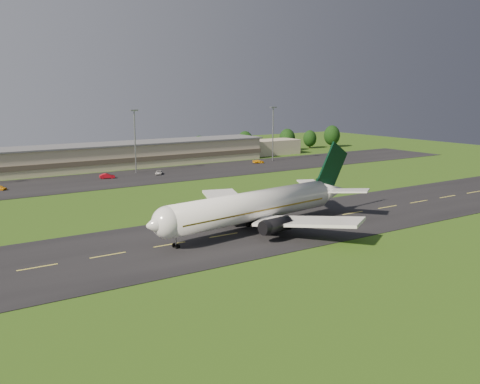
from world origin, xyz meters
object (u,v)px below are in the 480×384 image
light_mast_east (273,127)px  service_vehicle_a (0,188)px  airliner (256,206)px  service_vehicle_d (258,162)px  terminal (121,156)px  light_mast_centre (135,134)px  service_vehicle_b (107,176)px  service_vehicle_c (159,173)px

light_mast_east → service_vehicle_a: (-97.18, -8.61, -12.03)m
airliner → service_vehicle_a: size_ratio=14.26×
service_vehicle_d → terminal: bearing=84.7°
light_mast_centre → service_vehicle_a: (-42.18, -8.61, -12.03)m
airliner → service_vehicle_b: bearing=84.4°
terminal → service_vehicle_d: terminal is taller
light_mast_centre → service_vehicle_d: (46.43, -2.81, -12.02)m
terminal → light_mast_centre: light_mast_centre is taller
light_mast_east → service_vehicle_d: light_mast_east is taller
airliner → light_mast_centre: bearing=75.8°
terminal → service_vehicle_a: terminal is taller
service_vehicle_b → service_vehicle_c: 16.49m
service_vehicle_b → airliner: bearing=-162.3°
service_vehicle_d → light_mast_centre: bearing=104.1°
terminal → service_vehicle_a: bearing=-150.4°
service_vehicle_a → service_vehicle_d: service_vehicle_d is taller
airliner → terminal: airliner is taller
service_vehicle_b → service_vehicle_d: 58.22m
terminal → light_mast_east: (53.60, -16.18, 8.75)m
light_mast_east → service_vehicle_b: (-66.71, -5.84, -11.88)m
light_mast_centre → light_mast_east: 55.00m
light_mast_centre → light_mast_east: size_ratio=1.00×
light_mast_east → service_vehicle_a: bearing=-174.9°
light_mast_east → service_vehicle_b: bearing=-175.0°
light_mast_centre → service_vehicle_d: bearing=-3.5°
service_vehicle_d → airliner: bearing=161.9°
service_vehicle_c → service_vehicle_d: service_vehicle_d is taller
airliner → light_mast_east: bearing=43.5°
terminal → airliner: bearing=-96.1°
airliner → service_vehicle_c: size_ratio=11.91×
light_mast_east → service_vehicle_c: 52.17m
light_mast_centre → light_mast_east: (55.00, 0.00, 0.00)m
terminal → service_vehicle_d: bearing=-22.9°
light_mast_centre → service_vehicle_d: 48.04m
terminal → light_mast_east: bearing=-16.8°
service_vehicle_c → service_vehicle_b: bearing=-154.0°
airliner → service_vehicle_d: (55.21, 77.07, -3.95)m
service_vehicle_b → service_vehicle_d: service_vehicle_b is taller
light_mast_east → service_vehicle_d: bearing=-161.8°
service_vehicle_a → service_vehicle_d: 88.80m
service_vehicle_c → light_mast_east: bearing=38.3°
light_mast_east → service_vehicle_b: size_ratio=4.44×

